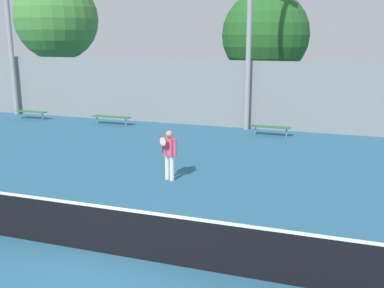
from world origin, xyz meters
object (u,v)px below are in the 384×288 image
at_px(bench_courtside_near, 31,112).
at_px(tree_green_broad, 265,35).
at_px(tennis_net, 109,230).
at_px(light_pole_near_left, 8,19).
at_px(tennis_player, 169,152).
at_px(tree_green_tall, 56,19).
at_px(bench_adjacent_court, 111,117).
at_px(bench_courtside_far, 271,127).

height_order(bench_courtside_near, tree_green_broad, tree_green_broad).
relative_size(tennis_net, tree_green_broad, 1.53).
bearing_deg(light_pole_near_left, tennis_player, -33.40).
xyz_separation_m(tennis_player, tree_green_tall, (-14.73, 15.68, 4.60)).
relative_size(bench_adjacent_court, tree_green_broad, 0.29).
height_order(tennis_player, bench_courtside_near, tennis_player).
relative_size(tennis_player, tree_green_tall, 0.19).
bearing_deg(tree_green_broad, bench_courtside_near, -143.31).
xyz_separation_m(light_pole_near_left, tree_green_broad, (12.81, 7.16, -0.84)).
height_order(bench_courtside_far, bench_adjacent_court, same).
bearing_deg(light_pole_near_left, bench_adjacent_court, -8.92).
bearing_deg(tennis_net, bench_adjacent_court, 118.61).
relative_size(bench_courtside_far, bench_adjacent_court, 0.85).
bearing_deg(tree_green_tall, tennis_player, -46.78).
height_order(light_pole_near_left, tree_green_tall, light_pole_near_left).
relative_size(tennis_net, bench_adjacent_court, 5.25).
bearing_deg(tennis_player, tree_green_tall, 155.72).
height_order(bench_adjacent_court, tree_green_broad, tree_green_broad).
xyz_separation_m(bench_courtside_near, bench_courtside_far, (12.81, 0.00, -0.00)).
distance_m(tennis_player, tree_green_broad, 15.89).
distance_m(bench_courtside_near, bench_adjacent_court, 4.81).
height_order(tennis_net, tree_green_tall, tree_green_tall).
xyz_separation_m(bench_courtside_far, tree_green_broad, (-1.81, 8.20, 4.01)).
distance_m(tennis_net, bench_adjacent_court, 13.94).
bearing_deg(bench_courtside_far, light_pole_near_left, 175.93).
xyz_separation_m(bench_courtside_far, tree_green_tall, (-16.69, 8.37, 5.10)).
bearing_deg(bench_adjacent_court, tree_green_broad, 52.96).
distance_m(bench_courtside_near, light_pole_near_left, 5.28).
relative_size(bench_courtside_far, light_pole_near_left, 0.20).
xyz_separation_m(bench_courtside_near, tree_green_broad, (11.00, 8.20, 4.01)).
xyz_separation_m(tennis_player, light_pole_near_left, (-12.65, 8.34, 4.35)).
bearing_deg(tree_green_broad, bench_courtside_far, -77.57).
xyz_separation_m(tree_green_tall, tree_green_broad, (14.89, -0.18, -1.09)).
distance_m(bench_courtside_near, tree_green_tall, 10.55).
bearing_deg(tree_green_tall, bench_courtside_far, -26.64).
height_order(tree_green_tall, tree_green_broad, tree_green_tall).
bearing_deg(bench_courtside_far, tennis_player, -105.07).
distance_m(tennis_net, tree_green_broad, 20.80).
bearing_deg(tennis_player, bench_courtside_near, 168.54).
height_order(tennis_player, bench_adjacent_court, tennis_player).
bearing_deg(tree_green_broad, light_pole_near_left, -150.82).
bearing_deg(tree_green_broad, tree_green_tall, 179.31).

